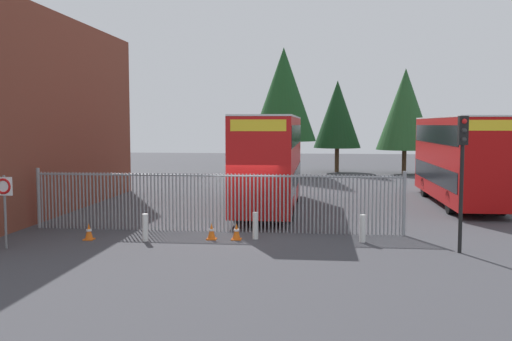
# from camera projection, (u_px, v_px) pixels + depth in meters

# --- Properties ---
(ground_plane) EXTENTS (100.00, 100.00, 0.00)m
(ground_plane) POSITION_uv_depth(u_px,v_px,m) (265.00, 203.00, 29.29)
(ground_plane) COLOR #3D3D42
(palisade_fence) EXTENTS (14.07, 0.14, 2.35)m
(palisade_fence) POSITION_uv_depth(u_px,v_px,m) (215.00, 200.00, 21.40)
(palisade_fence) COLOR gray
(palisade_fence) RESTS_ON ground
(double_decker_bus_near_gate) EXTENTS (2.54, 10.81, 4.42)m
(double_decker_bus_near_gate) POSITION_uv_depth(u_px,v_px,m) (459.00, 156.00, 28.66)
(double_decker_bus_near_gate) COLOR #B70C0C
(double_decker_bus_near_gate) RESTS_ON ground
(double_decker_bus_behind_fence_left) EXTENTS (2.54, 10.81, 4.42)m
(double_decker_bus_behind_fence_left) POSITION_uv_depth(u_px,v_px,m) (270.00, 159.00, 26.90)
(double_decker_bus_behind_fence_left) COLOR red
(double_decker_bus_behind_fence_left) RESTS_ON ground
(bollard_near_left) EXTENTS (0.20, 0.20, 0.95)m
(bollard_near_left) POSITION_uv_depth(u_px,v_px,m) (145.00, 227.00, 19.70)
(bollard_near_left) COLOR silver
(bollard_near_left) RESTS_ON ground
(bollard_center_front) EXTENTS (0.20, 0.20, 0.95)m
(bollard_center_front) POSITION_uv_depth(u_px,v_px,m) (255.00, 226.00, 20.05)
(bollard_center_front) COLOR silver
(bollard_center_front) RESTS_ON ground
(bollard_near_right) EXTENTS (0.20, 0.20, 0.95)m
(bollard_near_right) POSITION_uv_depth(u_px,v_px,m) (363.00, 228.00, 19.51)
(bollard_near_right) COLOR silver
(bollard_near_right) RESTS_ON ground
(traffic_cone_by_gate) EXTENTS (0.34, 0.34, 0.59)m
(traffic_cone_by_gate) POSITION_uv_depth(u_px,v_px,m) (212.00, 231.00, 19.98)
(traffic_cone_by_gate) COLOR orange
(traffic_cone_by_gate) RESTS_ON ground
(traffic_cone_mid_forecourt) EXTENTS (0.34, 0.34, 0.59)m
(traffic_cone_mid_forecourt) POSITION_uv_depth(u_px,v_px,m) (89.00, 232.00, 19.92)
(traffic_cone_mid_forecourt) COLOR orange
(traffic_cone_mid_forecourt) RESTS_ON ground
(traffic_cone_near_kerb) EXTENTS (0.34, 0.34, 0.59)m
(traffic_cone_near_kerb) POSITION_uv_depth(u_px,v_px,m) (236.00, 232.00, 19.93)
(traffic_cone_near_kerb) COLOR orange
(traffic_cone_near_kerb) RESTS_ON ground
(speed_limit_sign_post) EXTENTS (0.60, 0.14, 2.40)m
(speed_limit_sign_post) POSITION_uv_depth(u_px,v_px,m) (4.00, 195.00, 18.34)
(speed_limit_sign_post) COLOR slate
(speed_limit_sign_post) RESTS_ON ground
(traffic_light_kerbside) EXTENTS (0.28, 0.33, 4.30)m
(traffic_light_kerbside) POSITION_uv_depth(u_px,v_px,m) (462.00, 158.00, 17.68)
(traffic_light_kerbside) COLOR black
(traffic_light_kerbside) RESTS_ON ground
(tree_tall_back) EXTENTS (4.61, 4.61, 8.56)m
(tree_tall_back) POSITION_uv_depth(u_px,v_px,m) (405.00, 109.00, 46.22)
(tree_tall_back) COLOR #4C3823
(tree_tall_back) RESTS_ON ground
(tree_short_side) EXTENTS (5.05, 5.05, 9.96)m
(tree_short_side) POSITION_uv_depth(u_px,v_px,m) (284.00, 94.00, 44.10)
(tree_short_side) COLOR #4C3823
(tree_short_side) RESTS_ON ground
(tree_mid_row) EXTENTS (3.96, 3.96, 7.72)m
(tree_mid_row) POSITION_uv_depth(u_px,v_px,m) (337.00, 114.00, 47.91)
(tree_mid_row) COLOR #4C3823
(tree_mid_row) RESTS_ON ground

